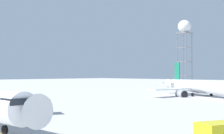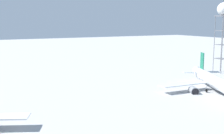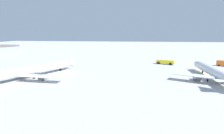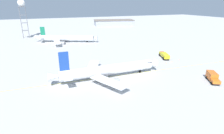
{
  "view_description": "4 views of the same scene",
  "coord_description": "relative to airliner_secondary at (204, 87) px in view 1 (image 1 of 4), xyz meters",
  "views": [
    {
      "loc": [
        -43.82,
        14.67,
        7.01
      ],
      "look_at": [
        14.45,
        -41.85,
        8.44
      ],
      "focal_mm": 54.7,
      "sensor_mm": 36.0,
      "label": 1
    },
    {
      "loc": [
        -53.62,
        -6.41,
        21.77
      ],
      "look_at": [
        14.45,
        -41.85,
        9.78
      ],
      "focal_mm": 48.33,
      "sensor_mm": 36.0,
      "label": 2
    },
    {
      "loc": [
        78.82,
        -33.22,
        18.0
      ],
      "look_at": [
        14.45,
        -41.85,
        5.92
      ],
      "focal_mm": 29.71,
      "sensor_mm": 36.0,
      "label": 3
    },
    {
      "loc": [
        28.64,
        55.66,
        26.34
      ],
      "look_at": [
        3.65,
        -5.27,
        3.33
      ],
      "focal_mm": 29.59,
      "sensor_mm": 36.0,
      "label": 4
    }
  ],
  "objects": [
    {
      "name": "airliner_secondary",
      "position": [
        0.0,
        0.0,
        0.0
      ],
      "size": [
        41.26,
        33.23,
        10.96
      ],
      "rotation": [
        0.0,
        0.0,
        2.7
      ],
      "color": "silver",
      "rests_on": "ground_plane"
    },
    {
      "name": "radar_tower",
      "position": [
        26.33,
        -28.99,
        22.11
      ],
      "size": [
        5.32,
        5.32,
        28.9
      ],
      "color": "slate",
      "rests_on": "ground_plane"
    }
  ]
}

